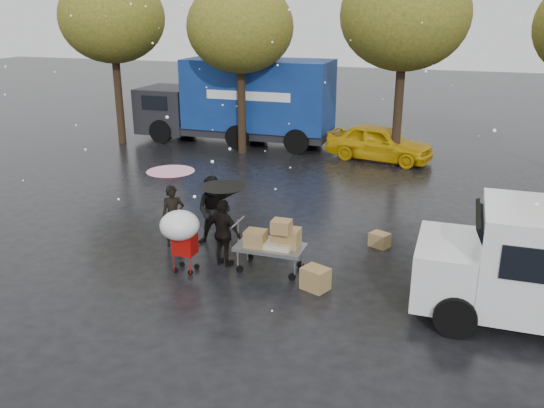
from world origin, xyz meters
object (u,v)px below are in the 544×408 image
(person_pink, at_px, (173,216))
(yellow_taxi, at_px, (380,142))
(shopping_cart, at_px, (181,228))
(vendor_cart, at_px, (274,240))
(blue_truck, at_px, (240,101))
(person_black, at_px, (224,233))

(person_pink, xyz_separation_m, yellow_taxi, (3.49, 9.83, -0.07))
(shopping_cart, bearing_deg, vendor_cart, 22.96)
(person_pink, height_order, shopping_cart, person_pink)
(person_pink, xyz_separation_m, shopping_cart, (0.92, -1.39, 0.31))
(shopping_cart, height_order, blue_truck, blue_truck)
(vendor_cart, height_order, blue_truck, blue_truck)
(person_black, height_order, yellow_taxi, person_black)
(person_pink, height_order, blue_truck, blue_truck)
(person_pink, height_order, vendor_cart, person_pink)
(person_black, distance_m, yellow_taxi, 10.66)
(person_black, relative_size, blue_truck, 0.19)
(person_pink, bearing_deg, vendor_cart, -43.30)
(person_pink, distance_m, shopping_cart, 1.69)
(shopping_cart, bearing_deg, yellow_taxi, 77.09)
(person_pink, relative_size, person_black, 0.98)
(person_black, relative_size, shopping_cart, 1.06)
(vendor_cart, distance_m, blue_truck, 12.76)
(yellow_taxi, bearing_deg, person_pink, 172.22)
(vendor_cart, relative_size, shopping_cart, 1.04)
(person_pink, relative_size, vendor_cart, 0.99)
(blue_truck, bearing_deg, shopping_cart, -74.15)
(shopping_cart, xyz_separation_m, yellow_taxi, (2.57, 11.21, -0.38))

